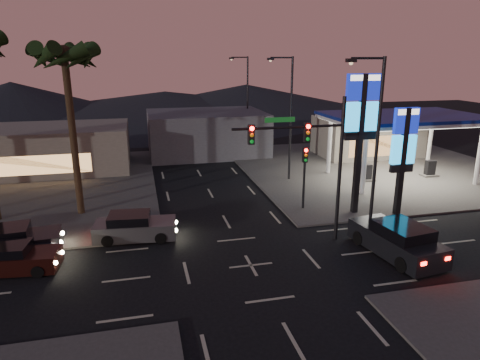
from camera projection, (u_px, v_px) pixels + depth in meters
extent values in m
plane|color=black|center=(251.00, 265.00, 21.22)|extent=(140.00, 140.00, 0.00)
cube|color=#47443F|center=(373.00, 167.00, 39.73)|extent=(24.00, 24.00, 0.12)
cylinder|color=silver|center=(364.00, 162.00, 31.39)|extent=(0.36, 0.36, 5.00)
cylinder|color=silver|center=(479.00, 155.00, 33.62)|extent=(0.36, 0.36, 5.00)
cylinder|color=silver|center=(329.00, 146.00, 37.00)|extent=(0.36, 0.36, 5.00)
cylinder|color=silver|center=(430.00, 141.00, 39.23)|extent=(0.36, 0.36, 5.00)
cube|color=silver|center=(404.00, 118.00, 34.56)|extent=(12.00, 8.00, 0.50)
cube|color=white|center=(404.00, 122.00, 34.64)|extent=(11.60, 7.60, 0.06)
cube|color=navy|center=(405.00, 116.00, 34.52)|extent=(12.20, 8.20, 0.25)
cube|color=black|center=(366.00, 173.00, 35.11)|extent=(0.80, 0.50, 1.40)
cube|color=black|center=(430.00, 168.00, 36.45)|extent=(0.80, 0.50, 1.40)
cube|color=#726B5B|center=(367.00, 137.00, 44.30)|extent=(10.00, 6.00, 4.00)
cube|color=black|center=(359.00, 147.00, 27.01)|extent=(0.35, 0.35, 9.00)
cube|color=#0D1A95|center=(364.00, 87.00, 25.98)|extent=(2.20, 0.30, 1.60)
cube|color=white|center=(364.00, 78.00, 25.82)|extent=(1.98, 0.32, 0.35)
cube|color=#1795E1|center=(361.00, 117.00, 26.48)|extent=(2.20, 0.30, 1.80)
cube|color=black|center=(360.00, 136.00, 26.81)|extent=(2.09, 0.28, 0.50)
cube|color=black|center=(402.00, 163.00, 26.91)|extent=(0.35, 0.35, 7.00)
cube|color=#0D1A95|center=(406.00, 121.00, 26.16)|extent=(1.60, 0.30, 1.60)
cube|color=white|center=(407.00, 112.00, 26.00)|extent=(1.44, 0.32, 0.35)
cube|color=#1795E1|center=(403.00, 149.00, 26.66)|extent=(1.60, 0.30, 1.80)
cube|color=black|center=(401.00, 168.00, 26.99)|extent=(1.52, 0.28, 0.50)
cylinder|color=black|center=(340.00, 171.00, 23.20)|extent=(0.20, 0.20, 8.00)
cylinder|color=black|center=(289.00, 127.00, 21.84)|extent=(6.00, 0.14, 0.14)
cube|color=#0C3F14|center=(280.00, 120.00, 21.62)|extent=(1.60, 0.05, 0.25)
cube|color=black|center=(307.00, 132.00, 22.15)|extent=(0.32, 0.25, 1.00)
sphere|color=#FF0C07|center=(308.00, 126.00, 21.91)|extent=(0.22, 0.22, 0.22)
sphere|color=orange|center=(308.00, 133.00, 22.01)|extent=(0.20, 0.20, 0.20)
sphere|color=#0CB226|center=(308.00, 139.00, 22.10)|extent=(0.20, 0.20, 0.20)
cube|color=black|center=(251.00, 135.00, 21.48)|extent=(0.32, 0.25, 1.00)
sphere|color=#FF0C07|center=(252.00, 129.00, 21.24)|extent=(0.22, 0.22, 0.22)
sphere|color=orange|center=(252.00, 135.00, 21.34)|extent=(0.20, 0.20, 0.20)
sphere|color=#0CB226|center=(252.00, 142.00, 21.43)|extent=(0.20, 0.20, 0.20)
cylinder|color=black|center=(304.00, 181.00, 28.43)|extent=(0.16, 0.16, 4.00)
cube|color=black|center=(305.00, 155.00, 27.93)|extent=(0.32, 0.25, 1.00)
sphere|color=#FF0C07|center=(306.00, 150.00, 27.70)|extent=(0.22, 0.22, 0.22)
sphere|color=orange|center=(306.00, 155.00, 27.79)|extent=(0.20, 0.20, 0.20)
sphere|color=#0CB226|center=(306.00, 160.00, 27.88)|extent=(0.20, 0.20, 0.20)
cylinder|color=black|center=(376.00, 156.00, 22.33)|extent=(0.18, 0.18, 10.00)
cylinder|color=black|center=(368.00, 58.00, 20.76)|extent=(1.80, 0.12, 0.12)
cube|color=black|center=(351.00, 60.00, 20.59)|extent=(0.50, 0.25, 0.18)
sphere|color=#FFCC8C|center=(351.00, 63.00, 20.62)|extent=(0.20, 0.20, 0.20)
cylinder|color=black|center=(291.00, 121.00, 34.47)|extent=(0.18, 0.18, 10.00)
cylinder|color=black|center=(282.00, 58.00, 32.91)|extent=(1.80, 0.12, 0.12)
cube|color=black|center=(271.00, 59.00, 32.74)|extent=(0.50, 0.25, 0.18)
sphere|color=#FFCC8C|center=(270.00, 61.00, 32.77)|extent=(0.20, 0.20, 0.20)
cylinder|color=black|center=(247.00, 103.00, 47.55)|extent=(0.18, 0.18, 10.00)
cylinder|color=black|center=(240.00, 57.00, 45.99)|extent=(1.80, 0.12, 0.12)
cube|color=black|center=(231.00, 58.00, 45.82)|extent=(0.50, 0.25, 0.18)
sphere|color=#FFCC8C|center=(231.00, 59.00, 45.85)|extent=(0.20, 0.20, 0.20)
cylinder|color=black|center=(73.00, 138.00, 26.66)|extent=(0.44, 0.44, 10.20)
sphere|color=black|center=(64.00, 53.00, 25.25)|extent=(0.90, 0.90, 0.90)
cone|color=black|center=(88.00, 58.00, 25.62)|extent=(0.90, 2.74, 1.91)
cone|color=black|center=(83.00, 58.00, 26.39)|extent=(2.57, 2.57, 1.91)
cone|color=black|center=(68.00, 58.00, 26.55)|extent=(2.74, 0.90, 1.91)
cone|color=black|center=(51.00, 58.00, 25.98)|extent=(2.57, 2.57, 1.91)
cone|color=black|center=(41.00, 58.00, 25.04)|extent=(0.90, 2.74, 1.91)
cone|color=black|center=(45.00, 58.00, 24.27)|extent=(2.57, 2.57, 1.91)
cone|color=black|center=(61.00, 58.00, 24.12)|extent=(2.74, 0.90, 1.91)
cone|color=black|center=(79.00, 58.00, 24.68)|extent=(2.57, 2.57, 1.91)
cube|color=#726B5B|center=(36.00, 150.00, 38.09)|extent=(16.00, 8.00, 4.00)
cube|color=#4C4C51|center=(206.00, 133.00, 45.34)|extent=(12.00, 9.00, 4.40)
cone|color=black|center=(13.00, 100.00, 70.85)|extent=(40.00, 40.00, 6.00)
cone|color=black|center=(246.00, 98.00, 79.93)|extent=(50.00, 50.00, 5.00)
cone|color=black|center=(165.00, 103.00, 76.72)|extent=(60.00, 60.00, 4.00)
cube|color=black|center=(6.00, 262.00, 20.49)|extent=(4.22, 2.17, 0.83)
cylinder|color=black|center=(37.00, 255.00, 21.68)|extent=(0.61, 0.29, 0.59)
cylinder|color=black|center=(34.00, 269.00, 20.27)|extent=(0.61, 0.29, 0.59)
sphere|color=#FFF2BF|center=(52.00, 250.00, 21.65)|extent=(0.20, 0.20, 0.20)
sphere|color=#FFF2BF|center=(51.00, 259.00, 20.65)|extent=(0.20, 0.20, 0.20)
cube|color=black|center=(14.00, 261.00, 20.54)|extent=(4.30, 2.17, 0.85)
cube|color=black|center=(6.00, 251.00, 20.35)|extent=(2.23, 1.81, 0.61)
cylinder|color=black|center=(48.00, 256.00, 21.52)|extent=(0.62, 0.29, 0.60)
cylinder|color=black|center=(38.00, 271.00, 20.00)|extent=(0.62, 0.29, 0.60)
sphere|color=#FFF2BF|center=(62.00, 252.00, 21.31)|extent=(0.21, 0.21, 0.21)
sphere|color=#FFF2BF|center=(55.00, 263.00, 20.24)|extent=(0.21, 0.21, 0.21)
cube|color=#4C4C4E|center=(136.00, 229.00, 24.20)|extent=(4.66, 2.33, 0.92)
cube|color=black|center=(129.00, 220.00, 23.99)|extent=(2.41, 1.95, 0.66)
cylinder|color=black|center=(162.00, 226.00, 25.28)|extent=(0.68, 0.31, 0.65)
cylinder|color=black|center=(161.00, 238.00, 23.62)|extent=(0.68, 0.31, 0.65)
cylinder|color=black|center=(112.00, 229.00, 24.91)|extent=(0.68, 0.31, 0.65)
cylinder|color=black|center=(108.00, 241.00, 23.26)|extent=(0.68, 0.31, 0.65)
sphere|color=#FFF2BF|center=(176.00, 222.00, 25.05)|extent=(0.22, 0.22, 0.22)
sphere|color=#FFF2BF|center=(176.00, 230.00, 23.89)|extent=(0.22, 0.22, 0.22)
cube|color=#FF140A|center=(96.00, 225.00, 24.45)|extent=(0.11, 0.26, 0.14)
cube|color=#FF140A|center=(92.00, 233.00, 23.29)|extent=(0.11, 0.26, 0.14)
cube|color=black|center=(13.00, 245.00, 22.17)|extent=(4.85, 2.37, 0.96)
cube|color=black|center=(4.00, 234.00, 21.89)|extent=(2.49, 2.01, 0.69)
cylinder|color=black|center=(46.00, 239.00, 23.51)|extent=(0.70, 0.31, 0.68)
cylinder|color=black|center=(43.00, 252.00, 21.86)|extent=(0.70, 0.31, 0.68)
sphere|color=#FFF2BF|center=(62.00, 233.00, 23.44)|extent=(0.23, 0.23, 0.23)
sphere|color=#FFF2BF|center=(61.00, 242.00, 22.27)|extent=(0.23, 0.23, 0.23)
cube|color=black|center=(396.00, 242.00, 22.27)|extent=(2.94, 5.57, 1.09)
cube|color=black|center=(402.00, 232.00, 21.75)|extent=(2.40, 2.91, 0.79)
cylinder|color=black|center=(359.00, 238.00, 23.50)|extent=(0.39, 0.81, 0.77)
cylinder|color=black|center=(389.00, 232.00, 24.22)|extent=(0.39, 0.81, 0.77)
cylinder|color=black|center=(402.00, 265.00, 20.48)|extent=(0.39, 0.81, 0.77)
cylinder|color=black|center=(435.00, 258.00, 21.19)|extent=(0.39, 0.81, 0.77)
cube|color=#FF140A|center=(424.00, 264.00, 19.59)|extent=(0.31, 0.14, 0.17)
cube|color=#FF140A|center=(448.00, 258.00, 20.10)|extent=(0.31, 0.14, 0.17)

